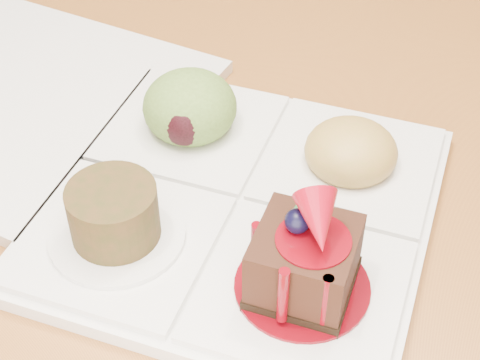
# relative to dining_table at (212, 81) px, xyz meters

# --- Properties ---
(dining_table) EXTENTS (1.00, 1.80, 0.75)m
(dining_table) POSITION_rel_dining_table_xyz_m (0.00, 0.00, 0.00)
(dining_table) COLOR #A2692A
(dining_table) RESTS_ON ground
(sampler_plate) EXTENTS (0.33, 0.33, 0.11)m
(sampler_plate) POSITION_rel_dining_table_xyz_m (0.07, -0.26, 0.09)
(sampler_plate) COLOR white
(sampler_plate) RESTS_ON dining_table
(second_plate) EXTENTS (0.35, 0.35, 0.01)m
(second_plate) POSITION_rel_dining_table_xyz_m (-0.14, -0.16, 0.07)
(second_plate) COLOR white
(second_plate) RESTS_ON dining_table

